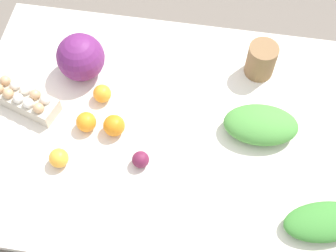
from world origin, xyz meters
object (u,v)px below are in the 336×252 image
Objects in this scene: greens_bunch_scallion at (325,222)px; beet_root at (141,160)px; egg_carton at (24,99)px; paper_bag at (261,60)px; greens_bunch_beet_tops at (261,125)px; orange_1 at (86,122)px; cabbage_purple at (81,57)px; orange_3 at (114,126)px; orange_0 at (102,94)px; orange_2 at (59,158)px.

greens_bunch_scallion is 0.63m from beet_root.
egg_carton is at bearing -15.25° from greens_bunch_scallion.
beet_root is (0.38, 0.46, -0.04)m from paper_bag.
orange_1 is (0.61, 0.08, -0.01)m from greens_bunch_beet_tops.
cabbage_purple is 0.71m from greens_bunch_beet_tops.
orange_1 is 0.93× the size of orange_3.
orange_0 is at bearing -60.45° from orange_3.
egg_carton reaches higher than orange_0.
cabbage_purple reaches higher than orange_1.
paper_bag is 1.92× the size of orange_1.
orange_0 is 1.00× the size of orange_2.
paper_bag is at bearing -158.94° from orange_0.
orange_0 is 0.29m from orange_2.
greens_bunch_beet_tops is at bearing 19.96° from egg_carton.
beet_root is (0.62, -0.13, -0.00)m from greens_bunch_scallion.
egg_carton is 0.25m from orange_1.
paper_bag is at bearing 37.45° from egg_carton.
greens_bunch_beet_tops is 0.44m from beet_root.
orange_3 is (0.74, -0.24, 0.01)m from greens_bunch_scallion.
orange_3 is (0.49, 0.35, -0.03)m from paper_bag.
cabbage_purple reaches higher than greens_bunch_beet_tops.
orange_2 is at bearing 72.77° from orange_0.
greens_bunch_scallion is at bearing 162.12° from orange_3.
paper_bag is 2.06× the size of orange_0.
beet_root is (0.40, 0.19, -0.02)m from greens_bunch_beet_tops.
greens_bunch_scallion is at bearing 168.57° from beet_root.
egg_carton and greens_bunch_beet_tops have the same top height.
orange_2 is (-0.19, 0.21, -0.01)m from egg_carton.
orange_3 is at bearing -17.88° from greens_bunch_scallion.
orange_0 is 0.94× the size of orange_1.
orange_1 reaches higher than orange_0.
orange_1 is 0.16m from orange_2.
orange_3 reaches higher than greens_bunch_scallion.
greens_bunch_beet_tops reaches higher than orange_0.
orange_2 is at bearing 19.04° from greens_bunch_beet_tops.
greens_bunch_beet_tops is at bearing 166.96° from cabbage_purple.
cabbage_purple is 0.16m from orange_0.
egg_carton is 0.29m from orange_0.
orange_1 is (0.03, 0.13, 0.00)m from orange_0.
orange_1 reaches higher than beet_root.
greens_bunch_scallion is (-1.09, 0.30, -0.01)m from egg_carton.
egg_carton is at bearing -13.21° from orange_1.
beet_root is 0.88× the size of orange_2.
paper_bag is 0.60m from beet_root.
greens_bunch_beet_tops is 0.52m from orange_3.
orange_0 reaches higher than beet_root.
orange_2 is (0.06, 0.15, -0.00)m from orange_1.
egg_carton is 1.98× the size of paper_bag.
greens_bunch_beet_tops reaches higher than beet_root.
paper_bag is 0.53× the size of greens_bunch_beet_tops.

